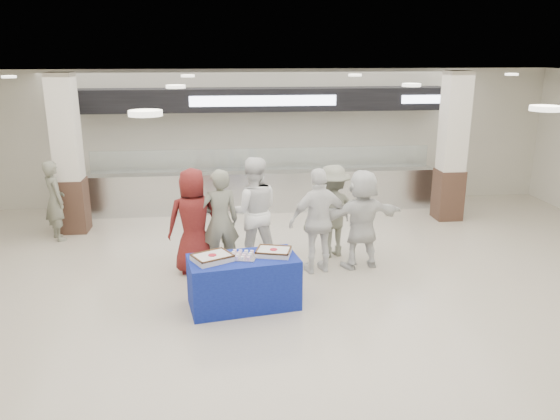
{
  "coord_description": "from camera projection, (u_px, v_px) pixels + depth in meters",
  "views": [
    {
      "loc": [
        -0.99,
        -6.96,
        3.59
      ],
      "look_at": [
        -0.03,
        1.6,
        1.07
      ],
      "focal_mm": 35.0,
      "sensor_mm": 36.0,
      "label": 1
    }
  ],
  "objects": [
    {
      "name": "soldier_bg",
      "position": [
        55.0,
        201.0,
        10.62
      ],
      "size": [
        0.63,
        0.69,
        1.58
      ],
      "primitive_type": "imported",
      "rotation": [
        0.0,
        0.0,
        2.15
      ],
      "color": "slate",
      "rests_on": "ground"
    },
    {
      "name": "sheet_cake_left",
      "position": [
        212.0,
        257.0,
        7.67
      ],
      "size": [
        0.64,
        0.59,
        0.1
      ],
      "color": "silver",
      "rests_on": "display_table"
    },
    {
      "name": "ground",
      "position": [
        294.0,
        314.0,
        7.75
      ],
      "size": [
        14.0,
        14.0,
        0.0
      ],
      "primitive_type": "plane",
      "color": "beige",
      "rests_on": "ground"
    },
    {
      "name": "serving_line",
      "position": [
        263.0,
        161.0,
        12.57
      ],
      "size": [
        8.7,
        0.85,
        2.8
      ],
      "color": "silver",
      "rests_on": "ground"
    },
    {
      "name": "cupcake_tray",
      "position": [
        241.0,
        255.0,
        7.78
      ],
      "size": [
        0.5,
        0.42,
        0.07
      ],
      "color": "#A4A4A9",
      "rests_on": "display_table"
    },
    {
      "name": "civilian_white",
      "position": [
        362.0,
        219.0,
        9.22
      ],
      "size": [
        1.65,
        0.77,
        1.72
      ],
      "primitive_type": "imported",
      "rotation": [
        0.0,
        0.0,
        3.31
      ],
      "color": "white",
      "rests_on": "ground"
    },
    {
      "name": "column_right",
      "position": [
        452.0,
        150.0,
        11.76
      ],
      "size": [
        0.55,
        0.55,
        3.2
      ],
      "color": "#3B241A",
      "rests_on": "ground"
    },
    {
      "name": "soldier_a",
      "position": [
        220.0,
        221.0,
        9.03
      ],
      "size": [
        0.72,
        0.54,
        1.76
      ],
      "primitive_type": "imported",
      "rotation": [
        0.0,
        0.0,
        3.35
      ],
      "color": "slate",
      "rests_on": "ground"
    },
    {
      "name": "sheet_cake_right",
      "position": [
        274.0,
        251.0,
        7.9
      ],
      "size": [
        0.57,
        0.49,
        0.1
      ],
      "color": "silver",
      "rests_on": "display_table"
    },
    {
      "name": "display_table",
      "position": [
        244.0,
        282.0,
        7.9
      ],
      "size": [
        1.66,
        1.02,
        0.75
      ],
      "primitive_type": "cube",
      "rotation": [
        0.0,
        0.0,
        0.16
      ],
      "color": "navy",
      "rests_on": "ground"
    },
    {
      "name": "civilian_maroon",
      "position": [
        194.0,
        221.0,
        9.02
      ],
      "size": [
        0.93,
        0.67,
        1.77
      ],
      "primitive_type": "imported",
      "rotation": [
        0.0,
        0.0,
        3.27
      ],
      "color": "maroon",
      "rests_on": "ground"
    },
    {
      "name": "chef_tall",
      "position": [
        253.0,
        211.0,
        9.35
      ],
      "size": [
        0.94,
        0.74,
        1.89
      ],
      "primitive_type": "imported",
      "rotation": [
        0.0,
        0.0,
        3.17
      ],
      "color": "white",
      "rests_on": "ground"
    },
    {
      "name": "column_left",
      "position": [
        68.0,
        158.0,
        10.9
      ],
      "size": [
        0.55,
        0.55,
        3.2
      ],
      "color": "#3B241A",
      "rests_on": "ground"
    },
    {
      "name": "soldier_b",
      "position": [
        333.0,
        211.0,
        9.75
      ],
      "size": [
        1.2,
        0.87,
        1.67
      ],
      "primitive_type": "imported",
      "rotation": [
        0.0,
        0.0,
        3.39
      ],
      "color": "slate",
      "rests_on": "ground"
    },
    {
      "name": "chef_short",
      "position": [
        319.0,
        221.0,
        9.01
      ],
      "size": [
        1.11,
        0.64,
        1.78
      ],
      "primitive_type": "imported",
      "rotation": [
        0.0,
        0.0,
        3.35
      ],
      "color": "white",
      "rests_on": "ground"
    }
  ]
}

